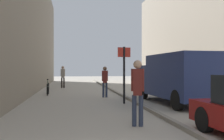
# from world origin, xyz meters

# --- Properties ---
(ground_plane) EXTENTS (80.00, 80.00, 0.00)m
(ground_plane) POSITION_xyz_m (0.00, 12.00, 0.00)
(ground_plane) COLOR #A8A093
(kerb_strip) EXTENTS (0.16, 40.00, 0.12)m
(kerb_strip) POSITION_xyz_m (1.58, 12.00, 0.06)
(kerb_strip) COLOR gray
(kerb_strip) RESTS_ON ground_plane
(pedestrian_main_foreground) EXTENTS (0.34, 0.22, 1.72)m
(pedestrian_main_foreground) POSITION_xyz_m (0.52, 11.72, 0.99)
(pedestrian_main_foreground) COLOR #2D3851
(pedestrian_main_foreground) RESTS_ON ground_plane
(pedestrian_mid_block) EXTENTS (0.36, 0.24, 1.81)m
(pedestrian_mid_block) POSITION_xyz_m (-2.03, 19.22, 1.05)
(pedestrian_mid_block) COLOR black
(pedestrian_mid_block) RESTS_ON ground_plane
(pedestrian_far_crossing) EXTENTS (0.35, 0.26, 1.83)m
(pedestrian_far_crossing) POSITION_xyz_m (0.49, 4.33, 1.06)
(pedestrian_far_crossing) COLOR #2D3851
(pedestrian_far_crossing) RESTS_ON ground_plane
(delivery_van) EXTENTS (2.38, 5.66, 2.24)m
(delivery_van) POSITION_xyz_m (3.48, 8.67, 1.22)
(delivery_van) COLOR navy
(delivery_van) RESTS_ON ground_plane
(street_sign_post) EXTENTS (0.60, 0.10, 2.60)m
(street_sign_post) POSITION_xyz_m (1.06, 9.00, 1.55)
(street_sign_post) COLOR black
(street_sign_post) RESTS_ON ground_plane
(bicycle_leaning) EXTENTS (0.12, 1.77, 0.98)m
(bicycle_leaning) POSITION_xyz_m (-2.74, 13.60, 0.38)
(bicycle_leaning) COLOR black
(bicycle_leaning) RESTS_ON ground_plane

